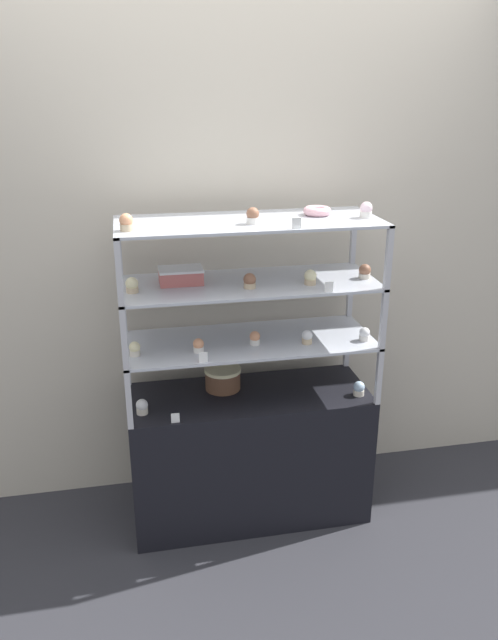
{
  "coord_description": "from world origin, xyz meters",
  "views": [
    {
      "loc": [
        -0.51,
        -2.54,
        1.99
      ],
      "look_at": [
        0.0,
        0.0,
        1.01
      ],
      "focal_mm": 35.0,
      "sensor_mm": 36.0,
      "label": 1
    }
  ],
  "objects": [
    {
      "name": "ground_plane",
      "position": [
        0.0,
        0.0,
        0.0
      ],
      "size": [
        20.0,
        20.0,
        0.0
      ],
      "primitive_type": "plane",
      "color": "#2D2D33"
    },
    {
      "name": "back_wall",
      "position": [
        0.0,
        0.36,
        1.3
      ],
      "size": [
        8.0,
        0.05,
        2.6
      ],
      "color": "beige",
      "rests_on": "ground_plane"
    },
    {
      "name": "display_base",
      "position": [
        0.0,
        0.0,
        0.32
      ],
      "size": [
        1.11,
        0.44,
        0.65
      ],
      "color": "black",
      "rests_on": "ground_plane"
    },
    {
      "name": "display_riser_lower",
      "position": [
        0.0,
        0.0,
        0.9
      ],
      "size": [
        1.11,
        0.44,
        0.27
      ],
      "color": "#B7B7BC",
      "rests_on": "display_base"
    },
    {
      "name": "display_riser_middle",
      "position": [
        0.0,
        0.0,
        1.17
      ],
      "size": [
        1.11,
        0.44,
        0.27
      ],
      "color": "#B7B7BC",
      "rests_on": "display_riser_lower"
    },
    {
      "name": "display_riser_upper",
      "position": [
        0.0,
        0.0,
        1.44
      ],
      "size": [
        1.11,
        0.44,
        0.27
      ],
      "color": "#B7B7BC",
      "rests_on": "display_riser_middle"
    },
    {
      "name": "layer_cake_centerpiece",
      "position": [
        -0.11,
        0.08,
        0.7
      ],
      "size": [
        0.17,
        0.17,
        0.11
      ],
      "color": "brown",
      "rests_on": "display_base"
    },
    {
      "name": "sheet_cake_frosted",
      "position": [
        -0.29,
        0.04,
        1.22
      ],
      "size": [
        0.19,
        0.13,
        0.07
      ],
      "color": "#C66660",
      "rests_on": "display_riser_middle"
    },
    {
      "name": "cupcake_0",
      "position": [
        -0.49,
        -0.09,
        0.68
      ],
      "size": [
        0.05,
        0.05,
        0.07
      ],
      "color": "beige",
      "rests_on": "display_base"
    },
    {
      "name": "cupcake_1",
      "position": [
        0.49,
        -0.11,
        0.68
      ],
      "size": [
        0.05,
        0.05,
        0.07
      ],
      "color": "beige",
      "rests_on": "display_base"
    },
    {
      "name": "price_tag_0",
      "position": [
        -0.36,
        -0.2,
        0.67
      ],
      "size": [
        0.04,
        0.0,
        0.04
      ],
      "color": "white",
      "rests_on": "display_base"
    },
    {
      "name": "cupcake_2",
      "position": [
        -0.51,
        -0.07,
        0.95
      ],
      "size": [
        0.05,
        0.05,
        0.06
      ],
      "color": "beige",
      "rests_on": "display_riser_lower"
    },
    {
      "name": "cupcake_3",
      "position": [
        -0.24,
        -0.09,
        0.95
      ],
      "size": [
        0.05,
        0.05,
        0.06
      ],
      "color": "white",
      "rests_on": "display_riser_lower"
    },
    {
      "name": "cupcake_4",
      "position": [
        0.01,
        -0.06,
        0.95
      ],
      "size": [
        0.05,
        0.05,
        0.06
      ],
      "color": "white",
      "rests_on": "display_riser_lower"
    },
    {
      "name": "cupcake_5",
      "position": [
        0.24,
        -0.09,
        0.95
      ],
      "size": [
        0.05,
        0.05,
        0.06
      ],
      "color": "#CCB28C",
      "rests_on": "display_riser_lower"
    },
    {
      "name": "cupcake_6",
      "position": [
        0.5,
        -0.11,
        0.95
      ],
      "size": [
        0.05,
        0.05,
        0.06
      ],
      "color": "white",
      "rests_on": "display_riser_lower"
    },
    {
      "name": "price_tag_1",
      "position": [
        -0.23,
        -0.2,
        0.94
      ],
      "size": [
        0.04,
        0.0,
        0.04
      ],
      "color": "white",
      "rests_on": "display_riser_lower"
    },
    {
      "name": "cupcake_7",
      "position": [
        -0.5,
        -0.05,
        1.22
      ],
      "size": [
        0.05,
        0.05,
        0.06
      ],
      "color": "#CCB28C",
      "rests_on": "display_riser_middle"
    },
    {
      "name": "cupcake_8",
      "position": [
        -0.01,
        -0.08,
        1.22
      ],
      "size": [
        0.05,
        0.05,
        0.06
      ],
      "color": "#CCB28C",
      "rests_on": "display_riser_middle"
    },
    {
      "name": "cupcake_9",
      "position": [
        0.25,
        -0.08,
        1.22
      ],
      "size": [
        0.05,
        0.05,
        0.06
      ],
      "color": "#CCB28C",
      "rests_on": "display_riser_middle"
    },
    {
      "name": "cupcake_10",
      "position": [
        0.51,
        -0.04,
        1.22
      ],
      "size": [
        0.05,
        0.05,
        0.06
      ],
      "color": "beige",
      "rests_on": "display_riser_middle"
    },
    {
      "name": "price_tag_2",
      "position": [
        0.3,
        -0.2,
        1.21
      ],
      "size": [
        0.04,
        0.0,
        0.04
      ],
      "color": "white",
      "rests_on": "display_riser_middle"
    },
    {
      "name": "cupcake_11",
      "position": [
        -0.5,
        -0.11,
        1.49
      ],
      "size": [
        0.05,
        0.05,
        0.07
      ],
      "color": "#CCB28C",
      "rests_on": "display_riser_upper"
    },
    {
      "name": "cupcake_12",
      "position": [
        -0.0,
        -0.08,
        1.49
      ],
      "size": [
        0.05,
        0.05,
        0.07
      ],
      "color": "white",
      "rests_on": "display_riser_upper"
    },
    {
      "name": "cupcake_13",
      "position": [
        0.5,
        -0.05,
        1.49
      ],
      "size": [
        0.05,
        0.05,
        0.07
      ],
      "color": "white",
      "rests_on": "display_riser_upper"
    },
    {
      "name": "price_tag_3",
      "position": [
        0.15,
        -0.2,
        1.48
      ],
      "size": [
        0.04,
        0.0,
        0.04
      ],
      "color": "white",
      "rests_on": "display_riser_upper"
    },
    {
      "name": "donut_glazed",
      "position": [
        0.31,
        0.05,
        1.48
      ],
      "size": [
        0.12,
        0.12,
        0.04
      ],
      "color": "#EFB2BC",
      "rests_on": "display_riser_upper"
    }
  ]
}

